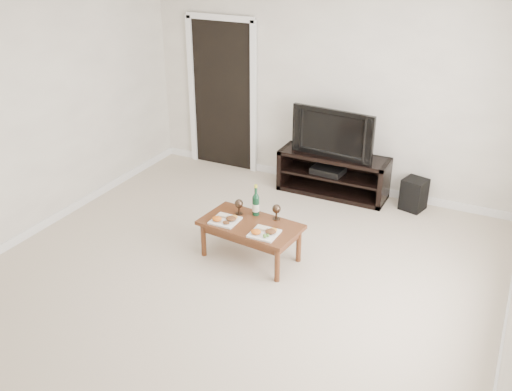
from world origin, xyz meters
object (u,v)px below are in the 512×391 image
(media_console, at_px, (333,174))
(subwoofer, at_px, (414,194))
(coffee_table, at_px, (251,241))
(television, at_px, (336,131))

(media_console, bearing_deg, subwoofer, 1.68)
(coffee_table, bearing_deg, subwoofer, 56.22)
(subwoofer, relative_size, coffee_table, 0.39)
(television, distance_m, coffee_table, 2.01)
(television, bearing_deg, coffee_table, -92.07)
(media_console, relative_size, coffee_table, 1.37)
(media_console, height_order, television, television)
(television, height_order, subwoofer, television)
(media_console, bearing_deg, coffee_table, -97.21)
(subwoofer, bearing_deg, coffee_table, -108.78)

